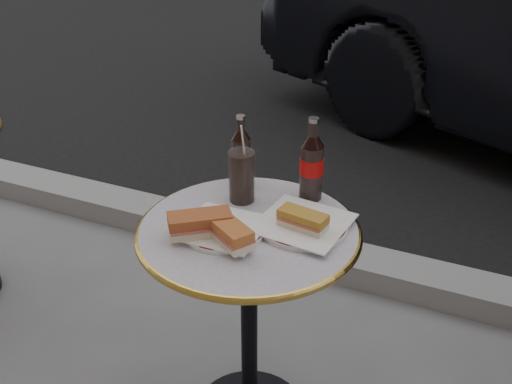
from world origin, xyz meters
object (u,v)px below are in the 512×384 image
at_px(cola_glass, 242,176).
at_px(cola_bottle_left, 241,150).
at_px(plate_left, 224,230).
at_px(cola_bottle_right, 312,159).
at_px(plate_right, 303,226).
at_px(bistro_table, 249,331).

bearing_deg(cola_glass, cola_bottle_left, 116.13).
xyz_separation_m(plate_left, cola_bottle_right, (0.15, 0.28, 0.12)).
distance_m(plate_right, cola_bottle_left, 0.33).
bearing_deg(cola_glass, plate_right, -18.18).
bearing_deg(plate_right, plate_left, -149.67).
height_order(plate_right, cola_bottle_left, cola_bottle_left).
distance_m(cola_bottle_left, cola_glass, 0.11).
relative_size(plate_right, cola_glass, 1.55).
xyz_separation_m(plate_left, cola_bottle_left, (-0.08, 0.28, 0.11)).
bearing_deg(bistro_table, cola_bottle_right, 67.45).
relative_size(bistro_table, plate_left, 3.30).
relative_size(cola_bottle_left, cola_bottle_right, 0.88).
relative_size(plate_left, cola_bottle_right, 0.87).
bearing_deg(cola_glass, bistro_table, -58.23).
bearing_deg(cola_bottle_left, bistro_table, -60.54).
xyz_separation_m(bistro_table, plate_right, (0.14, 0.06, 0.37)).
bearing_deg(bistro_table, cola_glass, 121.77).
xyz_separation_m(plate_left, cola_glass, (-0.03, 0.18, 0.07)).
relative_size(plate_left, plate_right, 0.90).
height_order(cola_bottle_right, cola_glass, cola_bottle_right).
bearing_deg(plate_right, cola_bottle_right, 103.33).
relative_size(plate_right, cola_bottle_right, 0.97).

